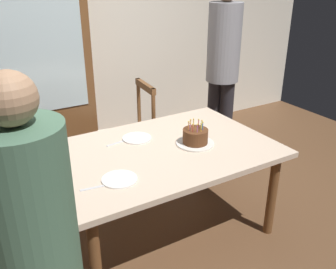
{
  "coord_description": "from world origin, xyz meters",
  "views": [
    {
      "loc": [
        -1.19,
        -2.08,
        1.9
      ],
      "look_at": [
        0.05,
        0.0,
        0.82
      ],
      "focal_mm": 39.74,
      "sensor_mm": 36.0,
      "label": 1
    }
  ],
  "objects_px": {
    "person_celebrant": "(37,253)",
    "person_guest": "(223,64)",
    "dining_table": "(162,158)",
    "plate_near_celebrant": "(119,179)",
    "plate_far_side": "(137,138)",
    "chair_spindle_back": "(130,136)",
    "birthday_cake": "(195,138)",
    "china_cabinet": "(31,78)"
  },
  "relations": [
    {
      "from": "person_celebrant",
      "to": "person_guest",
      "type": "distance_m",
      "value": 2.71
    },
    {
      "from": "dining_table",
      "to": "plate_near_celebrant",
      "type": "height_order",
      "value": "plate_near_celebrant"
    },
    {
      "from": "plate_far_side",
      "to": "chair_spindle_back",
      "type": "bearing_deg",
      "value": 70.06
    },
    {
      "from": "birthday_cake",
      "to": "chair_spindle_back",
      "type": "relative_size",
      "value": 0.29
    },
    {
      "from": "dining_table",
      "to": "person_guest",
      "type": "relative_size",
      "value": 0.88
    },
    {
      "from": "birthday_cake",
      "to": "dining_table",
      "type": "bearing_deg",
      "value": 166.62
    },
    {
      "from": "plate_near_celebrant",
      "to": "chair_spindle_back",
      "type": "height_order",
      "value": "chair_spindle_back"
    },
    {
      "from": "plate_far_side",
      "to": "person_celebrant",
      "type": "bearing_deg",
      "value": -130.67
    },
    {
      "from": "dining_table",
      "to": "birthday_cake",
      "type": "xyz_separation_m",
      "value": [
        0.25,
        -0.06,
        0.13
      ]
    },
    {
      "from": "plate_near_celebrant",
      "to": "china_cabinet",
      "type": "bearing_deg",
      "value": 93.35
    },
    {
      "from": "plate_near_celebrant",
      "to": "person_celebrant",
      "type": "bearing_deg",
      "value": -133.54
    },
    {
      "from": "person_celebrant",
      "to": "china_cabinet",
      "type": "relative_size",
      "value": 0.85
    },
    {
      "from": "chair_spindle_back",
      "to": "person_celebrant",
      "type": "xyz_separation_m",
      "value": [
        -1.2,
        -1.75,
        0.47
      ]
    },
    {
      "from": "chair_spindle_back",
      "to": "china_cabinet",
      "type": "relative_size",
      "value": 0.5
    },
    {
      "from": "birthday_cake",
      "to": "person_celebrant",
      "type": "distance_m",
      "value": 1.55
    },
    {
      "from": "plate_near_celebrant",
      "to": "person_celebrant",
      "type": "relative_size",
      "value": 0.14
    },
    {
      "from": "plate_far_side",
      "to": "person_celebrant",
      "type": "height_order",
      "value": "person_celebrant"
    },
    {
      "from": "dining_table",
      "to": "person_guest",
      "type": "height_order",
      "value": "person_guest"
    },
    {
      "from": "plate_near_celebrant",
      "to": "person_celebrant",
      "type": "distance_m",
      "value": 0.91
    },
    {
      "from": "person_guest",
      "to": "plate_near_celebrant",
      "type": "bearing_deg",
      "value": -147.81
    },
    {
      "from": "birthday_cake",
      "to": "plate_far_side",
      "type": "bearing_deg",
      "value": 137.24
    },
    {
      "from": "plate_near_celebrant",
      "to": "chair_spindle_back",
      "type": "relative_size",
      "value": 0.23
    },
    {
      "from": "birthday_cake",
      "to": "person_guest",
      "type": "height_order",
      "value": "person_guest"
    },
    {
      "from": "dining_table",
      "to": "plate_near_celebrant",
      "type": "bearing_deg",
      "value": -151.04
    },
    {
      "from": "person_celebrant",
      "to": "person_guest",
      "type": "relative_size",
      "value": 0.89
    },
    {
      "from": "dining_table",
      "to": "birthday_cake",
      "type": "distance_m",
      "value": 0.29
    },
    {
      "from": "chair_spindle_back",
      "to": "person_celebrant",
      "type": "height_order",
      "value": "person_celebrant"
    },
    {
      "from": "birthday_cake",
      "to": "china_cabinet",
      "type": "xyz_separation_m",
      "value": [
        -0.79,
        1.62,
        0.18
      ]
    },
    {
      "from": "dining_table",
      "to": "person_guest",
      "type": "distance_m",
      "value": 1.4
    },
    {
      "from": "plate_far_side",
      "to": "china_cabinet",
      "type": "xyz_separation_m",
      "value": [
        -0.47,
        1.31,
        0.23
      ]
    },
    {
      "from": "plate_far_side",
      "to": "person_guest",
      "type": "xyz_separation_m",
      "value": [
        1.19,
        0.49,
        0.33
      ]
    },
    {
      "from": "person_celebrant",
      "to": "dining_table",
      "type": "bearing_deg",
      "value": 40.14
    },
    {
      "from": "chair_spindle_back",
      "to": "person_celebrant",
      "type": "distance_m",
      "value": 2.17
    },
    {
      "from": "birthday_cake",
      "to": "person_celebrant",
      "type": "bearing_deg",
      "value": -147.48
    },
    {
      "from": "person_celebrant",
      "to": "person_guest",
      "type": "xyz_separation_m",
      "value": [
        2.17,
        1.62,
        0.13
      ]
    },
    {
      "from": "plate_near_celebrant",
      "to": "china_cabinet",
      "type": "relative_size",
      "value": 0.12
    },
    {
      "from": "birthday_cake",
      "to": "china_cabinet",
      "type": "distance_m",
      "value": 1.81
    },
    {
      "from": "person_guest",
      "to": "birthday_cake",
      "type": "bearing_deg",
      "value": -137.49
    },
    {
      "from": "china_cabinet",
      "to": "birthday_cake",
      "type": "bearing_deg",
      "value": -63.82
    },
    {
      "from": "birthday_cake",
      "to": "china_cabinet",
      "type": "relative_size",
      "value": 0.15
    },
    {
      "from": "birthday_cake",
      "to": "plate_far_side",
      "type": "xyz_separation_m",
      "value": [
        -0.33,
        0.3,
        -0.05
      ]
    },
    {
      "from": "plate_near_celebrant",
      "to": "plate_far_side",
      "type": "distance_m",
      "value": 0.61
    }
  ]
}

